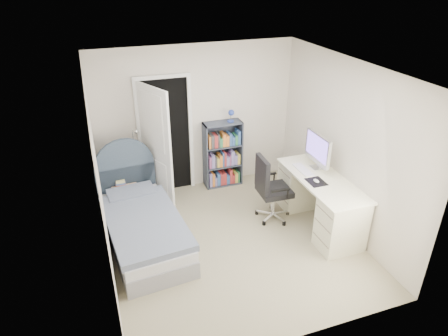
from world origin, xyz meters
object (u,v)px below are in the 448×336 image
object	(u,v)px
office_chair	(269,186)
floor_lamp	(138,172)
bed	(142,224)
nightstand	(124,189)
bookcase	(223,156)
desk	(319,200)

from	to	relation	value
office_chair	floor_lamp	bearing A→B (deg)	146.14
bed	nightstand	distance (m)	0.93
floor_lamp	bookcase	bearing A→B (deg)	2.64
floor_lamp	desk	size ratio (longest dim) A/B	0.78
bookcase	desk	xyz separation A→B (m)	(0.95, -1.68, -0.11)
floor_lamp	bed	bearing A→B (deg)	-96.77
nightstand	desk	bearing A→B (deg)	-26.81
nightstand	office_chair	size ratio (longest dim) A/B	0.54
desk	office_chair	size ratio (longest dim) A/B	1.55
nightstand	office_chair	xyz separation A→B (m)	(2.09, -0.99, 0.21)
floor_lamp	office_chair	distance (m)	2.18
nightstand	bookcase	distance (m)	1.81
bed	floor_lamp	distance (m)	1.17
bed	floor_lamp	bearing A→B (deg)	83.23
floor_lamp	bookcase	world-z (taller)	bookcase
bookcase	floor_lamp	bearing A→B (deg)	-177.36
bookcase	nightstand	bearing A→B (deg)	-170.59
bookcase	office_chair	xyz separation A→B (m)	(0.31, -1.28, 0.04)
nightstand	floor_lamp	xyz separation A→B (m)	(0.28, 0.23, 0.15)
nightstand	office_chair	bearing A→B (deg)	-25.33
nightstand	floor_lamp	bearing A→B (deg)	38.99
bookcase	desk	distance (m)	1.93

